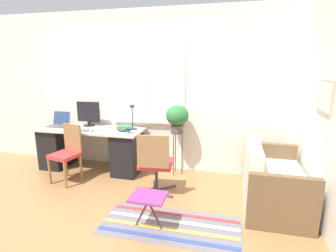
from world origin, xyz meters
TOP-DOWN VIEW (x-y plane):
  - ground_plane at (0.00, 0.00)m, footprint 14.00×14.00m
  - wall_back_with_window at (0.01, 0.73)m, footprint 9.00×0.12m
  - wall_right_with_picture at (2.74, -0.00)m, footprint 0.08×9.00m
  - desk at (-0.65, 0.33)m, footprint 1.84×0.65m
  - laptop at (-1.30, 0.39)m, footprint 0.33×0.29m
  - monitor at (-0.78, 0.52)m, footprint 0.43×0.21m
  - keyboard at (-0.77, 0.14)m, footprint 0.37×0.13m
  - mouse at (-0.49, 0.13)m, footprint 0.04×0.06m
  - desk_lamp at (0.08, 0.46)m, footprint 0.15×0.15m
  - book_stack at (0.06, 0.15)m, footprint 0.23×0.18m
  - desk_chair_wooden at (-0.76, -0.19)m, footprint 0.45×0.46m
  - office_chair_swivel at (0.70, -0.29)m, footprint 0.59×0.60m
  - couch_loveseat at (2.24, -0.20)m, footprint 0.74×1.30m
  - plant_stand at (0.85, 0.47)m, footprint 0.20×0.20m
  - potted_plant at (0.85, 0.47)m, footprint 0.37×0.37m
  - floor_rug_striped at (1.08, -0.99)m, footprint 1.59×0.71m
  - folding_stool at (0.85, -1.08)m, footprint 0.39×0.33m

SIDE VIEW (x-z plane):
  - ground_plane at x=0.00m, z-range 0.00..0.00m
  - floor_rug_striped at x=1.08m, z-range 0.00..0.01m
  - couch_loveseat at x=2.24m, z-range -0.12..0.71m
  - folding_stool at x=0.85m, z-range 0.16..0.55m
  - desk at x=-0.65m, z-range 0.02..0.76m
  - office_chair_swivel at x=0.70m, z-range 0.02..0.92m
  - desk_chair_wooden at x=-0.76m, z-range 0.03..0.93m
  - plant_stand at x=0.85m, z-range 0.23..0.97m
  - keyboard at x=-0.77m, z-range 0.73..0.75m
  - mouse at x=-0.49m, z-range 0.73..0.77m
  - laptop at x=-1.30m, z-range 0.67..0.91m
  - book_stack at x=0.06m, z-range 0.74..0.86m
  - monitor at x=-0.78m, z-range 0.73..1.17m
  - desk_lamp at x=0.08m, z-range 0.77..1.19m
  - potted_plant at x=0.85m, z-range 0.77..1.20m
  - wall_right_with_picture at x=2.74m, z-range 0.00..2.70m
  - wall_back_with_window at x=0.01m, z-range 0.00..2.70m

